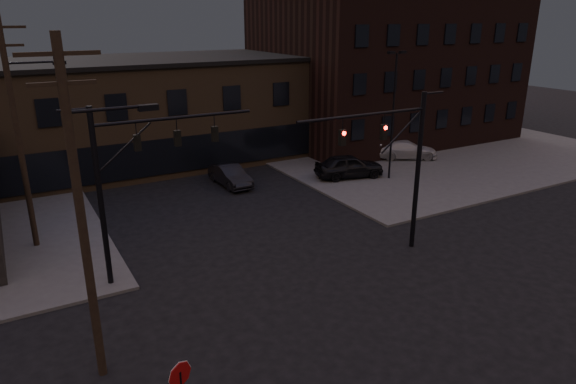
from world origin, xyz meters
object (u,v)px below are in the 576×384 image
object	(u,v)px
traffic_signal_near	(401,157)
traffic_signal_far	(129,174)
car_crossing	(230,175)
parked_car_lot_b	(406,149)
parked_car_lot_a	(349,166)
stop_sign	(181,383)

from	to	relation	value
traffic_signal_near	traffic_signal_far	xyz separation A→B (m)	(-12.07, 3.50, 0.08)
car_crossing	parked_car_lot_b	bearing A→B (deg)	-5.55
car_crossing	traffic_signal_near	bearing A→B (deg)	-80.09
traffic_signal_near	traffic_signal_far	bearing A→B (deg)	163.83
traffic_signal_far	car_crossing	bearing A→B (deg)	49.25
traffic_signal_far	parked_car_lot_b	size ratio (longest dim) A/B	1.57
parked_car_lot_a	traffic_signal_near	bearing A→B (deg)	168.69
traffic_signal_far	parked_car_lot_b	xyz separation A→B (m)	(24.56, 9.61, -4.12)
parked_car_lot_a	car_crossing	distance (m)	8.69
traffic_signal_near	car_crossing	world-z (taller)	traffic_signal_near
parked_car_lot_b	car_crossing	world-z (taller)	parked_car_lot_b
traffic_signal_far	traffic_signal_near	bearing A→B (deg)	-16.17
traffic_signal_near	stop_sign	size ratio (longest dim) A/B	3.23
traffic_signal_near	parked_car_lot_b	size ratio (longest dim) A/B	1.57
parked_car_lot_b	car_crossing	distance (m)	15.48
car_crossing	stop_sign	bearing A→B (deg)	-118.80
traffic_signal_near	parked_car_lot_a	distance (m)	12.90
traffic_signal_far	parked_car_lot_b	bearing A→B (deg)	21.37
traffic_signal_near	car_crossing	xyz separation A→B (m)	(-2.97, 14.07, -4.20)
traffic_signal_far	parked_car_lot_a	xyz separation A→B (m)	(17.28, 7.63, -4.01)
traffic_signal_far	stop_sign	xyz separation A→B (m)	(-1.28, -9.99, -3.17)
parked_car_lot_a	car_crossing	xyz separation A→B (m)	(-8.18, 2.95, -0.27)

